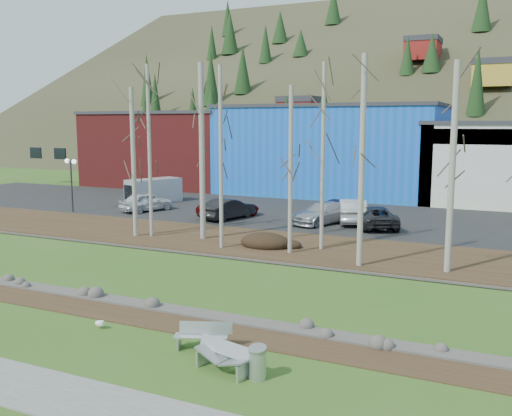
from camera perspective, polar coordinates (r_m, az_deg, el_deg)
The scene contains 33 objects.
ground at distance 18.20m, azimuth -12.21°, elevation -13.13°, with size 200.00×200.00×0.00m, color #315B19.
footpath at distance 15.80m, azimuth -20.24°, elevation -16.87°, with size 80.00×2.00×0.04m, color #61605C.
dirt_strip at distance 19.79m, azimuth -8.46°, elevation -11.18°, with size 80.00×1.80×0.03m, color #382616.
near_bank_rocks at distance 20.59m, azimuth -6.90°, elevation -10.40°, with size 80.00×0.80×0.50m, color #47423D, non-canonical shape.
river at distance 23.99m, azimuth -1.68°, elevation -7.58°, with size 80.00×8.00×0.90m, color black, non-canonical shape.
far_bank_rocks at distance 27.59m, azimuth 2.17°, elevation -5.44°, with size 80.00×0.80×0.46m, color #47423D, non-canonical shape.
far_bank at distance 30.47m, azimuth 4.52°, elevation -3.97°, with size 80.00×7.00×0.15m, color #382616.
parking_lot at distance 40.30m, azimuth 9.78°, elevation -1.00°, with size 80.00×14.00×0.14m, color black.
building_brick at distance 62.72m, azimuth -8.26°, elevation 5.93°, with size 16.32×12.24×7.80m.
building_blue at distance 54.94m, azimuth 7.72°, elevation 5.85°, with size 20.40×12.24×8.30m.
hillside at distance 98.53m, azimuth 19.49°, elevation 14.38°, with size 160.00×72.00×35.00m, color #312D1C, non-canonical shape.
bench_intact at distance 17.40m, azimuth -5.38°, elevation -12.59°, with size 1.65×1.00×0.80m.
bench_damaged at distance 15.93m, azimuth -3.26°, elevation -14.63°, with size 1.85×0.99×0.78m.
litter_bin at distance 15.45m, azimuth 0.16°, elevation -15.35°, with size 0.47×0.47×0.81m, color silver.
seagull at distance 19.63m, azimuth -15.33°, elevation -11.07°, with size 0.43×0.21×0.32m.
dirt_mound at distance 30.31m, azimuth 0.92°, elevation -3.34°, with size 2.75×1.94×0.54m, color black.
birch_0 at distance 33.32m, azimuth -12.15°, elevation 4.45°, with size 0.26×0.26×8.49m.
birch_1 at distance 33.03m, azimuth -10.61°, elevation 5.55°, with size 0.21×0.21×9.74m.
birch_2 at distance 31.95m, azimuth -5.43°, elevation 5.58°, with size 0.31×0.31×9.76m.
birch_3 at distance 29.48m, azimuth -3.54°, elevation 4.99°, with size 0.20×0.20×9.39m.
birch_4 at distance 29.32m, azimuth 6.70°, elevation 5.06°, with size 0.20×0.20×9.52m.
birch_5 at distance 28.31m, azimuth 3.47°, elevation 3.76°, with size 0.22×0.22×8.32m.
birch_6 at distance 26.05m, azimuth 10.54°, elevation 4.53°, with size 0.26×0.26×9.50m.
birch_7 at distance 25.98m, azimuth 19.03°, elevation 3.77°, with size 0.28×0.28×9.12m.
street_lamp at distance 43.89m, azimuth -18.02°, elevation 3.61°, with size 1.41×0.78×3.90m.
car_0 at distance 43.13m, azimuth -10.90°, elevation 0.62°, with size 1.64×4.09×1.39m, color silver.
car_1 at distance 38.89m, azimuth -2.80°, elevation -0.08°, with size 1.48×4.25×1.40m, color black.
car_2 at distance 39.71m, azimuth -2.71°, elevation 0.02°, with size 2.14×4.64×1.29m, color maroon.
car_3 at distance 37.34m, azimuth 6.71°, elevation -0.50°, with size 1.93×4.76×1.38m, color #A7A8B0.
car_4 at distance 38.93m, azimuth 7.82°, elevation -0.12°, with size 1.68×4.18×1.42m, color #1E194B.
car_5 at distance 37.95m, azimuth 9.57°, elevation -0.27°, with size 1.67×4.78×1.58m, color silver.
car_6 at distance 36.53m, azimuth 11.80°, elevation -0.85°, with size 2.23×4.84×1.35m, color #2A2A2D.
van_grey at distance 47.50m, azimuth -10.39°, elevation 1.70°, with size 3.31×4.83×1.95m.
Camera 1 is at (10.39, -13.37, 6.66)m, focal length 40.00 mm.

